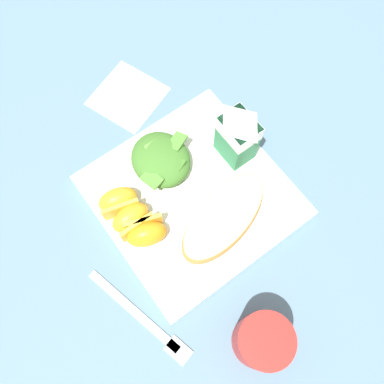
# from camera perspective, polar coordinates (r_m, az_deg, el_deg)

# --- Properties ---
(ground) EXTENTS (3.00, 3.00, 0.00)m
(ground) POSITION_cam_1_polar(r_m,az_deg,el_deg) (0.66, 0.00, -0.80)
(ground) COLOR slate
(white_plate) EXTENTS (0.28, 0.28, 0.02)m
(white_plate) POSITION_cam_1_polar(r_m,az_deg,el_deg) (0.65, 0.00, -0.56)
(white_plate) COLOR white
(white_plate) RESTS_ON ground
(cheesy_pizza_bread) EXTENTS (0.12, 0.18, 0.04)m
(cheesy_pizza_bread) POSITION_cam_1_polar(r_m,az_deg,el_deg) (0.61, 4.43, -3.51)
(cheesy_pizza_bread) COLOR #A87038
(cheesy_pizza_bread) RESTS_ON white_plate
(green_salad_pile) EXTENTS (0.10, 0.10, 0.04)m
(green_salad_pile) POSITION_cam_1_polar(r_m,az_deg,el_deg) (0.64, -4.38, 4.55)
(green_salad_pile) COLOR #3D7028
(green_salad_pile) RESTS_ON white_plate
(milk_carton) EXTENTS (0.06, 0.05, 0.11)m
(milk_carton) POSITION_cam_1_polar(r_m,az_deg,el_deg) (0.62, 6.42, 8.05)
(milk_carton) COLOR #2D8451
(milk_carton) RESTS_ON white_plate
(orange_wedge_front) EXTENTS (0.05, 0.07, 0.04)m
(orange_wedge_front) POSITION_cam_1_polar(r_m,az_deg,el_deg) (0.63, -10.24, -1.23)
(orange_wedge_front) COLOR orange
(orange_wedge_front) RESTS_ON white_plate
(orange_wedge_middle) EXTENTS (0.04, 0.06, 0.04)m
(orange_wedge_middle) POSITION_cam_1_polar(r_m,az_deg,el_deg) (0.62, -8.46, -3.68)
(orange_wedge_middle) COLOR orange
(orange_wedge_middle) RESTS_ON white_plate
(orange_wedge_rear) EXTENTS (0.06, 0.07, 0.04)m
(orange_wedge_rear) POSITION_cam_1_polar(r_m,az_deg,el_deg) (0.61, -6.38, -5.69)
(orange_wedge_rear) COLOR orange
(orange_wedge_rear) RESTS_ON white_plate
(paper_napkin) EXTENTS (0.14, 0.14, 0.00)m
(paper_napkin) POSITION_cam_1_polar(r_m,az_deg,el_deg) (0.75, -8.95, 13.08)
(paper_napkin) COLOR white
(paper_napkin) RESTS_ON ground
(metal_fork) EXTENTS (0.19, 0.06, 0.01)m
(metal_fork) POSITION_cam_1_polar(r_m,az_deg,el_deg) (0.62, -6.36, -17.58)
(metal_fork) COLOR silver
(metal_fork) RESTS_ON ground
(drinking_red_cup) EXTENTS (0.07, 0.07, 0.09)m
(drinking_red_cup) POSITION_cam_1_polar(r_m,az_deg,el_deg) (0.58, 9.72, -19.80)
(drinking_red_cup) COLOR red
(drinking_red_cup) RESTS_ON ground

